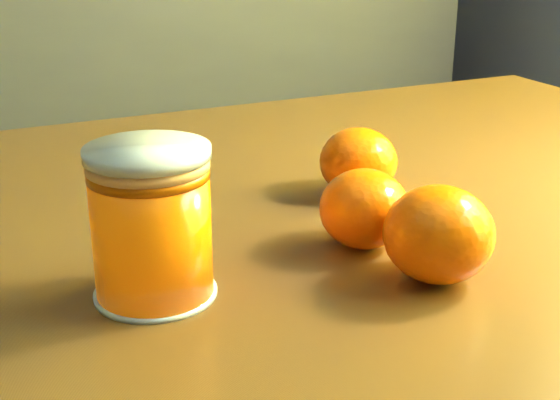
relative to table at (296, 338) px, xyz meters
name	(u,v)px	position (x,y,z in m)	size (l,w,h in m)	color
table	(296,338)	(0.00, 0.00, 0.00)	(1.07, 0.78, 0.78)	brown
juice_glass	(152,224)	(-0.13, -0.07, 0.15)	(0.07, 0.07, 0.09)	#FF6805
orange_front	(364,209)	(0.03, -0.06, 0.13)	(0.06, 0.06, 0.05)	#FF6105
orange_back	(358,162)	(0.07, 0.04, 0.13)	(0.06, 0.06, 0.06)	#FF6105
orange_extra	(439,234)	(0.04, -0.12, 0.13)	(0.07, 0.07, 0.06)	#FF6105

